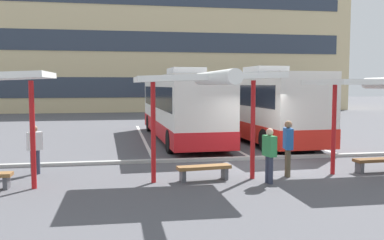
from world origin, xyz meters
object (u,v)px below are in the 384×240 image
waiting_passenger_2 (269,152)px  waiting_passenger_0 (35,147)px  bench_1 (204,169)px  coach_bus_0 (181,107)px  waiting_passenger_3 (288,144)px  waiting_shelter_1 (206,80)px  bench_2 (379,162)px  coach_bus_1 (253,106)px

waiting_passenger_2 → waiting_passenger_0: bearing=160.2°
bench_1 → waiting_passenger_2: (1.79, -0.69, 0.59)m
coach_bus_0 → bench_1: 9.58m
waiting_passenger_0 → waiting_passenger_3: 8.01m
waiting_shelter_1 → bench_2: 6.49m
coach_bus_1 → waiting_shelter_1: (-4.65, -9.68, 1.25)m
bench_2 → bench_1: bearing=-178.1°
coach_bus_0 → waiting_passenger_3: coach_bus_0 is taller
coach_bus_1 → waiting_passenger_2: (-2.86, -10.10, -0.82)m
bench_2 → waiting_passenger_0: waiting_passenger_0 is taller
coach_bus_0 → bench_2: (5.19, -9.25, -1.37)m
waiting_passenger_2 → waiting_passenger_3: 1.18m
bench_1 → coach_bus_0: bearing=85.7°
bench_2 → waiting_passenger_2: bearing=-167.8°
coach_bus_1 → waiting_passenger_3: (-1.97, -9.34, -0.72)m
coach_bus_1 → bench_2: coach_bus_1 is taller
coach_bus_0 → coach_bus_1: (3.93, -0.04, 0.04)m
waiting_shelter_1 → waiting_passenger_3: bearing=7.3°
waiting_passenger_0 → waiting_passenger_3: (7.82, -1.73, 0.13)m
coach_bus_0 → bench_1: (-0.72, -9.45, -1.37)m
waiting_shelter_1 → waiting_passenger_2: bearing=-13.1°
waiting_shelter_1 → bench_1: bearing=90.0°
bench_2 → waiting_passenger_3: 3.30m
coach_bus_1 → waiting_passenger_0: coach_bus_1 is taller
coach_bus_0 → waiting_passenger_0: coach_bus_0 is taller
waiting_shelter_1 → bench_1: 2.67m
coach_bus_0 → waiting_shelter_1: bearing=-94.2°
waiting_shelter_1 → waiting_passenger_0: size_ratio=3.06×
bench_2 → waiting_passenger_0: bearing=171.7°
waiting_passenger_0 → waiting_passenger_2: (6.93, -2.49, 0.03)m
coach_bus_0 → bench_2: coach_bus_0 is taller
waiting_shelter_1 → waiting_passenger_3: 3.34m
bench_2 → waiting_passenger_0: (-11.04, 1.61, 0.56)m
bench_1 → waiting_passenger_2: size_ratio=1.03×
waiting_shelter_1 → waiting_passenger_2: size_ratio=2.98×
coach_bus_1 → waiting_passenger_3: size_ratio=7.17×
waiting_shelter_1 → bench_1: waiting_shelter_1 is taller
coach_bus_0 → waiting_passenger_2: 10.23m
bench_1 → waiting_passenger_3: waiting_passenger_3 is taller
waiting_passenger_2 → waiting_passenger_3: size_ratio=0.92×
coach_bus_1 → bench_1: bearing=-116.3°
bench_2 → waiting_passenger_2: waiting_passenger_2 is taller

